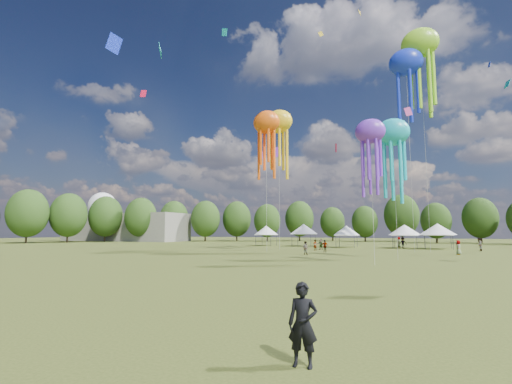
% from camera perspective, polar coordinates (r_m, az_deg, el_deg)
% --- Properties ---
extents(ground, '(300.00, 300.00, 0.00)m').
position_cam_1_polar(ground, '(14.68, -15.87, -17.28)').
color(ground, '#384416').
rests_on(ground, ground).
extents(observer_main, '(0.68, 0.48, 1.77)m').
position_cam_1_polar(observer_main, '(8.28, 7.44, -20.04)').
color(observer_main, black).
rests_on(observer_main, ground).
extents(spectator_near, '(0.88, 0.73, 1.62)m').
position_cam_1_polar(spectator_near, '(45.29, 7.84, -8.80)').
color(spectator_near, gray).
rests_on(spectator_near, ground).
extents(spectators_far, '(23.37, 21.49, 1.88)m').
position_cam_1_polar(spectators_far, '(60.05, 20.89, -7.73)').
color(spectators_far, gray).
rests_on(spectators_far, ground).
extents(festival_tents, '(35.89, 7.72, 4.32)m').
position_cam_1_polar(festival_tents, '(67.77, 15.23, -5.80)').
color(festival_tents, '#47474C').
rests_on(festival_tents, ground).
extents(show_kites, '(25.46, 25.01, 32.19)m').
position_cam_1_polar(show_kites, '(54.15, 16.51, 13.87)').
color(show_kites, '#FF5C0F').
rests_on(show_kites, ground).
extents(small_kites, '(67.46, 57.91, 41.43)m').
position_cam_1_polar(small_kites, '(59.00, 16.51, 21.16)').
color(small_kites, '#FF5C0F').
rests_on(small_kites, ground).
extents(treeline, '(201.57, 95.24, 13.43)m').
position_cam_1_polar(treeline, '(74.83, 14.21, -3.25)').
color(treeline, '#38281C').
rests_on(treeline, ground).
extents(hangar, '(40.00, 12.00, 8.00)m').
position_cam_1_polar(hangar, '(116.17, -20.17, -5.31)').
color(hangar, gray).
rests_on(hangar, ground).
extents(radome, '(9.00, 9.00, 16.00)m').
position_cam_1_polar(radome, '(132.03, -23.22, -2.66)').
color(radome, white).
rests_on(radome, ground).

